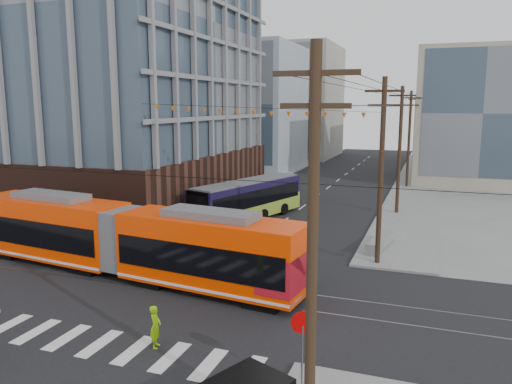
# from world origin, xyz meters

# --- Properties ---
(ground) EXTENTS (160.00, 160.00, 0.00)m
(ground) POSITION_xyz_m (0.00, 0.00, 0.00)
(ground) COLOR slate
(office_building) EXTENTS (30.00, 25.00, 28.60)m
(office_building) POSITION_xyz_m (-22.00, 23.00, 14.30)
(office_building) COLOR #381E16
(office_building) RESTS_ON ground
(bg_bldg_nw_near) EXTENTS (18.00, 16.00, 18.00)m
(bg_bldg_nw_near) POSITION_xyz_m (-17.00, 52.00, 9.00)
(bg_bldg_nw_near) COLOR #8C99A5
(bg_bldg_nw_near) RESTS_ON ground
(bg_bldg_ne_near) EXTENTS (14.00, 14.00, 16.00)m
(bg_bldg_ne_near) POSITION_xyz_m (16.00, 48.00, 8.00)
(bg_bldg_ne_near) COLOR gray
(bg_bldg_ne_near) RESTS_ON ground
(bg_bldg_nw_far) EXTENTS (16.00, 18.00, 20.00)m
(bg_bldg_nw_far) POSITION_xyz_m (-14.00, 72.00, 10.00)
(bg_bldg_nw_far) COLOR gray
(bg_bldg_nw_far) RESTS_ON ground
(bg_bldg_ne_far) EXTENTS (16.00, 16.00, 14.00)m
(bg_bldg_ne_far) POSITION_xyz_m (18.00, 68.00, 7.00)
(bg_bldg_ne_far) COLOR #8C99A5
(bg_bldg_ne_far) RESTS_ON ground
(utility_pole_near) EXTENTS (0.30, 0.30, 11.00)m
(utility_pole_near) POSITION_xyz_m (8.50, -6.00, 5.50)
(utility_pole_near) COLOR black
(utility_pole_near) RESTS_ON ground
(utility_pole_far) EXTENTS (0.30, 0.30, 11.00)m
(utility_pole_far) POSITION_xyz_m (8.50, 56.00, 5.50)
(utility_pole_far) COLOR black
(utility_pole_far) RESTS_ON ground
(streetcar) EXTENTS (21.30, 5.44, 4.07)m
(streetcar) POSITION_xyz_m (-4.57, 4.41, 2.03)
(streetcar) COLOR #FF3600
(streetcar) RESTS_ON ground
(city_bus) EXTENTS (6.04, 12.19, 3.39)m
(city_bus) POSITION_xyz_m (-2.96, 19.42, 1.69)
(city_bus) COLOR black
(city_bus) RESTS_ON ground
(parked_car_silver) EXTENTS (2.66, 4.26, 1.33)m
(parked_car_silver) POSITION_xyz_m (-5.14, 11.44, 0.66)
(parked_car_silver) COLOR gray
(parked_car_silver) RESTS_ON ground
(parked_car_white) EXTENTS (2.94, 5.57, 1.54)m
(parked_car_white) POSITION_xyz_m (-5.73, 16.42, 0.77)
(parked_car_white) COLOR #B3A6A6
(parked_car_white) RESTS_ON ground
(parked_car_grey) EXTENTS (4.40, 5.77, 1.46)m
(parked_car_grey) POSITION_xyz_m (-5.93, 25.38, 0.73)
(parked_car_grey) COLOR #4B4F5A
(parked_car_grey) RESTS_ON ground
(pedestrian) EXTENTS (0.59, 0.73, 1.72)m
(pedestrian) POSITION_xyz_m (1.46, -2.46, 0.86)
(pedestrian) COLOR #97E709
(pedestrian) RESTS_ON ground
(stop_sign) EXTENTS (1.06, 1.06, 2.66)m
(stop_sign) POSITION_xyz_m (7.65, -3.52, 1.33)
(stop_sign) COLOR #B80001
(stop_sign) RESTS_ON ground
(jersey_barrier) EXTENTS (1.71, 4.45, 0.87)m
(jersey_barrier) POSITION_xyz_m (8.30, 14.28, 0.43)
(jersey_barrier) COLOR #5C5C61
(jersey_barrier) RESTS_ON ground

